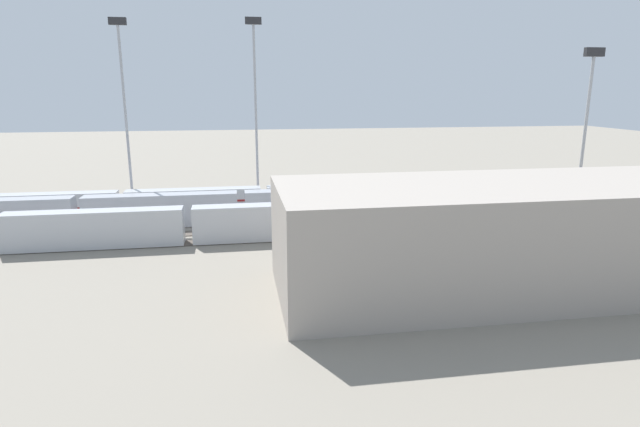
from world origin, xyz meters
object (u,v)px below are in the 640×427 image
Objects in this scene: train_on_track_2 at (317,204)px; light_mast_1 at (587,118)px; train_on_track_1 at (501,194)px; train_on_track_0 at (252,198)px; light_mast_2 at (255,92)px; maintenance_shed at (516,235)px; train_on_track_3 at (457,209)px; train_on_track_4 at (276,222)px; light_mast_0 at (124,94)px.

train_on_track_2 is 41.45m from light_mast_1.
light_mast_1 is (-1.65, 18.71, 14.70)m from train_on_track_1.
train_on_track_0 is 18.72m from light_mast_2.
maintenance_shed is at bearing 63.48° from train_on_track_1.
light_mast_2 is 0.65× the size of maintenance_shed.
maintenance_shed is at bearing 78.51° from train_on_track_3.
train_on_track_2 is at bearing 122.71° from light_mast_2.
train_on_track_2 is 24.08m from light_mast_2.
train_on_track_1 is at bearing -160.41° from train_on_track_4.
maintenance_shed reaches higher than train_on_track_2.
train_on_track_0 is 54.28m from light_mast_1.
light_mast_1 is (-46.53, 23.71, 14.80)m from train_on_track_0.
train_on_track_4 is at bearing 53.60° from train_on_track_2.
train_on_track_2 reaches higher than train_on_track_0.
light_mast_0 is at bearing -43.43° from maintenance_shed.
light_mast_0 is at bearing -21.63° from light_mast_1.
train_on_track_0 is (31.96, -15.00, -0.11)m from train_on_track_3.
light_mast_0 is (23.52, -22.99, 17.42)m from train_on_track_4.
light_mast_0 is (20.80, -2.99, 17.99)m from train_on_track_0.
light_mast_0 reaches higher than maintenance_shed.
train_on_track_4 is 44.74m from train_on_track_1.
train_on_track_2 is 1.00× the size of train_on_track_4.
train_on_track_4 is 46.21m from light_mast_1.
train_on_track_0 is at bearing -57.61° from maintenance_shed.
train_on_track_4 is 29.63m from light_mast_2.
train_on_track_3 is at bearing -170.30° from train_on_track_4.
light_mast_0 is (65.67, -7.99, 17.89)m from train_on_track_1.
light_mast_2 is at bearing -86.57° from train_on_track_4.
light_mast_0 is at bearing -44.34° from train_on_track_4.
train_on_track_4 is 3.72× the size of light_mast_0.
maintenance_shed reaches higher than train_on_track_0.
maintenance_shed is at bearing 118.99° from light_mast_2.
light_mast_0 is at bearing -8.17° from train_on_track_0.
train_on_track_3 and train_on_track_1 have the same top height.
train_on_track_2 is at bearing -20.62° from light_mast_1.
maintenance_shed is (5.45, 26.80, 3.50)m from train_on_track_3.
maintenance_shed is (-23.79, 21.80, 3.03)m from train_on_track_4.
light_mast_0 is at bearing -6.93° from train_on_track_1.
train_on_track_2 is 0.86× the size of train_on_track_0.
train_on_track_3 reaches higher than train_on_track_0.
light_mast_1 is (-43.81, 3.71, 14.23)m from train_on_track_4.
train_on_track_4 and train_on_track_3 have the same top height.
train_on_track_3 is at bearing 154.86° from train_on_track_0.
light_mast_0 is at bearing -18.82° from train_on_track_3.
train_on_track_3 is 40.26m from light_mast_2.
train_on_track_4 is at bearing 97.75° from train_on_track_0.
train_on_track_4 is at bearing -42.50° from maintenance_shed.
train_on_track_4 is at bearing 19.59° from train_on_track_1.
train_on_track_2 is 11.98× the size of train_on_track_3.
light_mast_0 is at bearing 1.83° from light_mast_2.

